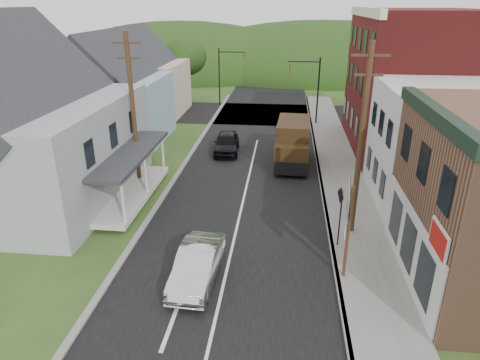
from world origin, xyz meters
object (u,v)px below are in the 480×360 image
(silver_sedan, at_px, (197,265))
(warning_sign, at_px, (340,208))
(route_sign_cluster, at_px, (348,219))
(dark_sedan, at_px, (227,143))
(delivery_van, at_px, (293,144))

(silver_sedan, height_order, warning_sign, warning_sign)
(route_sign_cluster, distance_m, warning_sign, 2.48)
(dark_sedan, distance_m, delivery_van, 5.32)
(silver_sedan, distance_m, dark_sedan, 15.91)
(dark_sedan, bearing_deg, delivery_van, -26.99)
(dark_sedan, relative_size, route_sign_cluster, 1.10)
(delivery_van, height_order, route_sign_cluster, route_sign_cluster)
(dark_sedan, relative_size, warning_sign, 1.50)
(silver_sedan, distance_m, warning_sign, 6.75)
(delivery_van, relative_size, warning_sign, 1.88)
(silver_sedan, xyz_separation_m, dark_sedan, (-1.00, 15.88, 0.03))
(delivery_van, relative_size, route_sign_cluster, 1.37)
(silver_sedan, height_order, delivery_van, delivery_van)
(dark_sedan, xyz_separation_m, warning_sign, (6.85, -12.77, 1.26))
(dark_sedan, xyz_separation_m, route_sign_cluster, (6.82, -15.14, 1.99))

